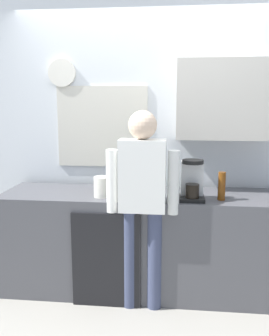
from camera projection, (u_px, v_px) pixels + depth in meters
ground_plane at (142, 306)px, 3.05m from camera, size 8.00×8.00×0.00m
kitchen_counter at (145, 242)px, 3.27m from camera, size 2.49×0.64×0.88m
dishwasher_panel at (106, 261)px, 2.98m from camera, size 0.56×0.02×0.79m
back_wall_assembly at (158, 134)px, 3.48m from camera, size 4.09×0.42×2.60m
coffee_maker at (192, 182)px, 2.97m from camera, size 0.20×0.20×0.33m
bottle_green_wine at (118, 176)px, 3.19m from camera, size 0.07×0.07×0.30m
bottle_dark_sauce at (125, 184)px, 3.13m from camera, size 0.06×0.06×0.18m
bottle_amber_beer at (222, 186)px, 2.96m from camera, size 0.06×0.06×0.23m
cup_blue_mug at (130, 187)px, 3.23m from camera, size 0.08×0.08×0.10m
cup_white_mug at (121, 184)px, 3.36m from camera, size 0.08×0.08×0.09m
cup_terracotta_mug at (106, 186)px, 3.26m from camera, size 0.08×0.08×0.09m
dish_soap at (172, 180)px, 3.36m from camera, size 0.06×0.06×0.18m
storage_canister at (102, 187)px, 3.07m from camera, size 0.14×0.14×0.17m
person_at_sink at (142, 195)px, 2.88m from camera, size 0.57×0.22×1.60m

